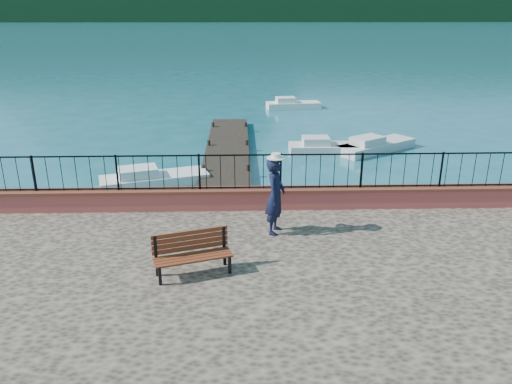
{
  "coord_description": "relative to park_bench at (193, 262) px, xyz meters",
  "views": [
    {
      "loc": [
        -1.38,
        -9.13,
        6.38
      ],
      "look_at": [
        -1.02,
        2.0,
        2.3
      ],
      "focal_mm": 35.0,
      "sensor_mm": 36.0,
      "label": 1
    }
  ],
  "objects": [
    {
      "name": "ground",
      "position": [
        2.39,
        -0.09,
        -1.47
      ],
      "size": [
        2000.0,
        2000.0,
        0.0
      ],
      "primitive_type": "plane",
      "color": "#19596B",
      "rests_on": "ground"
    },
    {
      "name": "parapet",
      "position": [
        2.39,
        3.61,
        0.02
      ],
      "size": [
        28.0,
        0.46,
        0.58
      ],
      "primitive_type": "cube",
      "color": "#AD513E",
      "rests_on": "promenade"
    },
    {
      "name": "railing",
      "position": [
        2.39,
        3.61,
        0.78
      ],
      "size": [
        27.0,
        0.05,
        0.95
      ],
      "primitive_type": "cube",
      "color": "black",
      "rests_on": "parapet"
    },
    {
      "name": "dock",
      "position": [
        0.39,
        11.91,
        -1.32
      ],
      "size": [
        2.0,
        16.0,
        0.3
      ],
      "primitive_type": "cube",
      "color": "#2D231C",
      "rests_on": "ground"
    },
    {
      "name": "far_forest",
      "position": [
        2.39,
        299.91,
        7.53
      ],
      "size": [
        900.0,
        60.0,
        18.0
      ],
      "primitive_type": "cube",
      "color": "black",
      "rests_on": "ground"
    },
    {
      "name": "companion_hill",
      "position": [
        222.39,
        559.91,
        -1.47
      ],
      "size": [
        448.0,
        384.0,
        180.0
      ],
      "primitive_type": "ellipsoid",
      "color": "#142D23",
      "rests_on": "ground"
    },
    {
      "name": "park_bench",
      "position": [
        0.0,
        0.0,
        0.0
      ],
      "size": [
        1.69,
        0.98,
        0.89
      ],
      "rotation": [
        0.0,
        0.0,
        0.3
      ],
      "color": "black",
      "rests_on": "promenade"
    },
    {
      "name": "person",
      "position": [
        1.84,
        2.01,
        0.67
      ],
      "size": [
        0.64,
        0.8,
        1.9
      ],
      "primitive_type": "imported",
      "rotation": [
        0.0,
        0.0,
        1.26
      ],
      "color": "black",
      "rests_on": "promenade"
    },
    {
      "name": "hat",
      "position": [
        1.84,
        2.01,
        1.68
      ],
      "size": [
        0.44,
        0.44,
        0.12
      ],
      "primitive_type": "cylinder",
      "color": "white",
      "rests_on": "person"
    },
    {
      "name": "boat_0",
      "position": [
        -2.31,
        9.06,
        -1.07
      ],
      "size": [
        4.26,
        2.46,
        0.8
      ],
      "primitive_type": "cube",
      "rotation": [
        0.0,
        0.0,
        0.31
      ],
      "color": "white",
      "rests_on": "ground"
    },
    {
      "name": "boat_1",
      "position": [
        5.07,
        13.44,
        -1.07
      ],
      "size": [
        3.52,
        1.32,
        0.8
      ],
      "primitive_type": "cube",
      "rotation": [
        0.0,
        0.0,
        -0.0
      ],
      "color": "silver",
      "rests_on": "ground"
    },
    {
      "name": "boat_2",
      "position": [
        7.51,
        13.76,
        -1.07
      ],
      "size": [
        4.24,
        3.43,
        0.8
      ],
      "primitive_type": "cube",
      "rotation": [
        0.0,
        0.0,
        0.59
      ],
      "color": "silver",
      "rests_on": "ground"
    },
    {
      "name": "boat_4",
      "position": [
        4.65,
        24.77,
        -1.07
      ],
      "size": [
        3.73,
        1.67,
        0.8
      ],
      "primitive_type": "cube",
      "rotation": [
        0.0,
        0.0,
        0.11
      ],
      "color": "white",
      "rests_on": "ground"
    }
  ]
}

